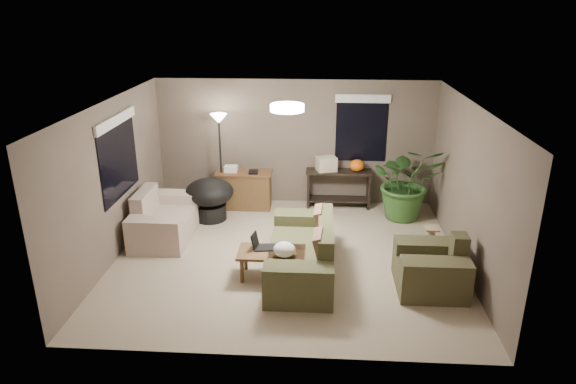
# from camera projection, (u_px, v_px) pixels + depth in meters

# --- Properties ---
(room_shell) EXTENTS (5.50, 5.50, 5.50)m
(room_shell) POSITION_uv_depth(u_px,v_px,m) (287.00, 184.00, 7.91)
(room_shell) COLOR gray
(room_shell) RESTS_ON ground
(main_sofa) EXTENTS (0.95, 2.20, 0.85)m
(main_sofa) POSITION_uv_depth(u_px,v_px,m) (304.00, 255.00, 7.77)
(main_sofa) COLOR #47472B
(main_sofa) RESTS_ON ground
(throw_pillows) EXTENTS (0.26, 1.36, 0.47)m
(throw_pillows) POSITION_uv_depth(u_px,v_px,m) (321.00, 234.00, 7.63)
(throw_pillows) COLOR #8C7251
(throw_pillows) RESTS_ON main_sofa
(loveseat) EXTENTS (0.90, 1.60, 0.85)m
(loveseat) POSITION_uv_depth(u_px,v_px,m) (164.00, 221.00, 8.97)
(loveseat) COLOR beige
(loveseat) RESTS_ON ground
(armchair) EXTENTS (0.95, 1.00, 0.85)m
(armchair) POSITION_uv_depth(u_px,v_px,m) (432.00, 269.00, 7.34)
(armchair) COLOR brown
(armchair) RESTS_ON ground
(coffee_table) EXTENTS (1.00, 0.55, 0.42)m
(coffee_table) POSITION_uv_depth(u_px,v_px,m) (272.00, 255.00, 7.62)
(coffee_table) COLOR brown
(coffee_table) RESTS_ON ground
(laptop) EXTENTS (0.40, 0.28, 0.24)m
(laptop) POSITION_uv_depth(u_px,v_px,m) (261.00, 244.00, 7.69)
(laptop) COLOR black
(laptop) RESTS_ON coffee_table
(plastic_bag) EXTENTS (0.40, 0.38, 0.22)m
(plastic_bag) POSITION_uv_depth(u_px,v_px,m) (284.00, 250.00, 7.41)
(plastic_bag) COLOR white
(plastic_bag) RESTS_ON coffee_table
(desk) EXTENTS (1.10, 0.50, 0.75)m
(desk) POSITION_uv_depth(u_px,v_px,m) (244.00, 190.00, 10.21)
(desk) COLOR brown
(desk) RESTS_ON ground
(desk_papers) EXTENTS (0.67, 0.27, 0.12)m
(desk_papers) POSITION_uv_depth(u_px,v_px,m) (236.00, 169.00, 10.06)
(desk_papers) COLOR silver
(desk_papers) RESTS_ON desk
(console_table) EXTENTS (1.30, 0.40, 0.75)m
(console_table) POSITION_uv_depth(u_px,v_px,m) (338.00, 186.00, 10.25)
(console_table) COLOR black
(console_table) RESTS_ON ground
(pumpkin) EXTENTS (0.33, 0.33, 0.24)m
(pumpkin) POSITION_uv_depth(u_px,v_px,m) (357.00, 165.00, 10.08)
(pumpkin) COLOR orange
(pumpkin) RESTS_ON console_table
(cardboard_box) EXTENTS (0.44, 0.38, 0.28)m
(cardboard_box) POSITION_uv_depth(u_px,v_px,m) (327.00, 164.00, 10.11)
(cardboard_box) COLOR beige
(cardboard_box) RESTS_ON console_table
(papasan_chair) EXTENTS (1.15, 1.15, 0.80)m
(papasan_chair) POSITION_uv_depth(u_px,v_px,m) (210.00, 196.00, 9.63)
(papasan_chair) COLOR black
(papasan_chair) RESTS_ON ground
(floor_lamp) EXTENTS (0.32, 0.32, 1.91)m
(floor_lamp) POSITION_uv_depth(u_px,v_px,m) (219.00, 130.00, 9.75)
(floor_lamp) COLOR black
(floor_lamp) RESTS_ON ground
(ceiling_fixture) EXTENTS (0.50, 0.50, 0.10)m
(ceiling_fixture) POSITION_uv_depth(u_px,v_px,m) (287.00, 108.00, 7.49)
(ceiling_fixture) COLOR white
(ceiling_fixture) RESTS_ON room_shell
(houseplant) EXTENTS (1.31, 1.45, 1.13)m
(houseplant) POSITION_uv_depth(u_px,v_px,m) (406.00, 190.00, 9.66)
(houseplant) COLOR #2D5923
(houseplant) RESTS_ON ground
(cat_scratching_post) EXTENTS (0.32, 0.32, 0.50)m
(cat_scratching_post) POSITION_uv_depth(u_px,v_px,m) (430.00, 244.00, 8.30)
(cat_scratching_post) COLOR tan
(cat_scratching_post) RESTS_ON ground
(window_left) EXTENTS (0.05, 1.56, 1.33)m
(window_left) POSITION_uv_depth(u_px,v_px,m) (118.00, 143.00, 8.16)
(window_left) COLOR black
(window_left) RESTS_ON room_shell
(window_back) EXTENTS (1.06, 0.05, 1.33)m
(window_back) POSITION_uv_depth(u_px,v_px,m) (362.00, 117.00, 9.96)
(window_back) COLOR black
(window_back) RESTS_ON room_shell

